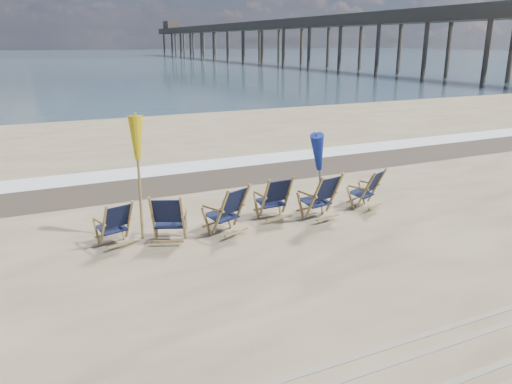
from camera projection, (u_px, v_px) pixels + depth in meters
ocean at (30, 58)px, 119.12m from camera, size 400.00×400.00×0.00m
surf_foam at (173, 169)px, 15.68m from camera, size 200.00×1.40×0.01m
wet_sand_strip at (188, 180)px, 14.39m from camera, size 200.00×2.60×0.00m
tire_tracks at (432, 369)px, 6.09m from camera, size 80.00×1.30×0.01m
beach_chair_0 at (129, 221)px, 9.75m from camera, size 0.76×0.81×0.94m
beach_chair_1 at (183, 219)px, 9.72m from camera, size 0.92×0.96×1.04m
beach_chair_2 at (242, 207)px, 10.35m from camera, size 0.94×0.99×1.09m
beach_chair_3 at (288, 197)px, 11.12m from camera, size 0.68×0.76×1.04m
beach_chair_4 at (335, 194)px, 11.16m from camera, size 0.85×0.92×1.11m
beach_chair_5 at (377, 187)px, 11.98m from camera, size 0.87×0.91×0.98m
umbrella_yellow at (137, 145)px, 9.71m from camera, size 0.30×0.30×2.45m
umbrella_blue at (321, 151)px, 10.87m from camera, size 0.30×0.30×2.06m
fishing_pier at (276, 36)px, 86.75m from camera, size 4.40×140.00×9.30m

